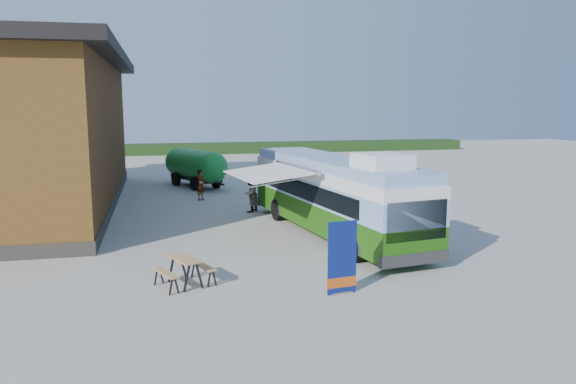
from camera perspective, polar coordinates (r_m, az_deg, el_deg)
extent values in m
plane|color=#BCB7AD|center=(20.38, -0.48, -5.39)|extent=(100.00, 100.00, 0.00)
cube|color=brown|center=(29.97, -25.08, 5.18)|extent=(8.00, 20.00, 7.00)
cube|color=black|center=(30.00, -25.57, 12.33)|extent=(9.60, 21.20, 0.50)
cube|color=#332D28|center=(30.31, -24.67, -0.95)|extent=(8.10, 20.10, 0.50)
cube|color=#264419|center=(58.75, -0.90, 4.59)|extent=(40.00, 3.00, 1.00)
cube|color=#286D12|center=(21.90, 4.55, -2.15)|extent=(4.04, 11.43, 1.03)
cube|color=#8BACD9|center=(21.74, 4.58, 0.26)|extent=(4.04, 11.43, 0.84)
cube|color=black|center=(21.68, 1.29, 0.27)|extent=(1.49, 9.23, 0.65)
cube|color=black|center=(22.68, 6.67, 0.60)|extent=(1.49, 9.23, 0.65)
cube|color=white|center=(21.65, 4.60, 1.91)|extent=(4.04, 11.43, 0.42)
cube|color=#8BACD9|center=(21.61, 4.61, 2.96)|extent=(3.87, 11.22, 0.37)
cube|color=white|center=(18.47, 9.55, 3.13)|extent=(1.74, 1.89, 0.47)
cube|color=black|center=(17.04, 12.95, -2.87)|extent=(2.08, 0.38, 1.21)
cube|color=#2D2D2D|center=(17.36, 12.72, -6.61)|extent=(2.39, 0.57, 0.37)
cube|color=#2D2D2D|center=(26.94, -0.69, -0.81)|extent=(2.39, 0.57, 0.37)
cylinder|color=black|center=(18.29, 6.81, -5.64)|extent=(0.42, 0.97, 0.93)
cylinder|color=black|center=(19.35, 12.28, -4.96)|extent=(0.42, 0.97, 0.93)
cylinder|color=black|center=(24.50, -1.06, -1.81)|extent=(0.42, 0.97, 0.93)
cylinder|color=black|center=(25.31, 3.37, -1.47)|extent=(0.42, 0.97, 0.93)
cube|color=white|center=(20.80, -2.11, 1.88)|extent=(2.89, 4.07, 0.29)
cube|color=#A5A8AD|center=(21.20, 0.87, 2.50)|extent=(0.78, 4.03, 0.15)
cylinder|color=#A5A8AD|center=(19.35, -0.52, 1.05)|extent=(2.42, 0.43, 0.31)
cylinder|color=#A5A8AD|center=(22.29, -3.48, 2.10)|extent=(2.42, 0.43, 0.31)
cube|color=navy|center=(15.13, 5.52, -6.67)|extent=(0.84, 0.16, 2.00)
cube|color=#C55012|center=(15.32, 5.48, -9.11)|extent=(0.86, 0.17, 0.28)
cube|color=#A5A8AD|center=(15.42, 5.47, -10.13)|extent=(0.62, 0.27, 0.06)
cylinder|color=#A5A8AD|center=(15.15, 5.50, -6.65)|extent=(0.03, 0.03, 2.00)
cube|color=tan|center=(16.04, -10.47, -6.68)|extent=(0.95, 1.35, 0.04)
cube|color=tan|center=(15.91, -12.31, -8.04)|extent=(0.71, 1.25, 0.04)
cube|color=tan|center=(16.37, -8.61, -7.45)|extent=(0.71, 1.25, 0.04)
cube|color=black|center=(15.63, -10.24, -8.60)|extent=(0.07, 0.07, 0.77)
cube|color=black|center=(15.78, -9.00, -8.40)|extent=(0.07, 0.07, 0.77)
cube|color=black|center=(16.54, -11.78, -7.66)|extent=(0.07, 0.07, 0.77)
cube|color=black|center=(16.68, -10.60, -7.48)|extent=(0.07, 0.07, 0.77)
imported|color=#999999|center=(29.92, -8.84, 0.72)|extent=(0.66, 0.70, 1.61)
imported|color=#999999|center=(26.33, -3.87, -0.17)|extent=(1.05, 1.08, 1.75)
cylinder|color=#198E31|center=(34.56, -9.39, 2.77)|extent=(3.38, 4.46, 1.83)
sphere|color=#198E31|center=(32.80, -7.69, 2.48)|extent=(1.83, 1.83, 1.83)
sphere|color=#198E31|center=(36.35, -10.93, 3.04)|extent=(1.83, 1.83, 1.83)
cube|color=black|center=(34.66, -9.36, 1.44)|extent=(2.91, 4.39, 0.20)
cube|color=black|center=(32.39, -7.11, 0.87)|extent=(0.63, 1.16, 0.10)
cylinder|color=black|center=(33.28, -9.42, 0.86)|extent=(0.57, 0.85, 0.81)
cylinder|color=black|center=(33.97, -7.31, 1.07)|extent=(0.57, 0.85, 0.81)
cylinder|color=black|center=(35.43, -11.31, 1.30)|extent=(0.57, 0.85, 0.81)
cylinder|color=black|center=(36.08, -9.29, 1.49)|extent=(0.57, 0.85, 0.81)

